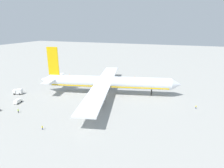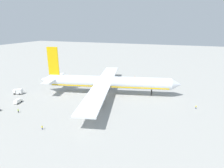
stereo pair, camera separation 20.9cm
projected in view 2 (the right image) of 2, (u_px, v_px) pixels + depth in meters
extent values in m
plane|color=#9E9E99|center=(109.00, 94.00, 104.82)|extent=(600.00, 600.00, 0.00)
cylinder|color=silver|center=(109.00, 82.00, 102.80)|extent=(65.86, 21.07, 6.43)
cone|color=silver|center=(176.00, 84.00, 98.57)|extent=(6.42, 7.29, 6.30)
cone|color=silver|center=(46.00, 80.00, 107.10)|extent=(7.63, 7.39, 6.11)
cube|color=#E5B20C|center=(53.00, 61.00, 103.24)|extent=(5.96, 1.83, 15.39)
cube|color=silver|center=(58.00, 75.00, 111.98)|extent=(6.61, 11.08, 0.36)
cube|color=silver|center=(49.00, 81.00, 100.34)|extent=(6.61, 11.08, 0.36)
cube|color=silver|center=(109.00, 74.00, 124.28)|extent=(17.16, 38.54, 0.70)
cylinder|color=slate|center=(109.00, 79.00, 119.41)|extent=(5.17, 4.17, 3.23)
cube|color=silver|center=(95.00, 98.00, 82.67)|extent=(17.16, 38.54, 0.70)
cylinder|color=slate|center=(99.00, 98.00, 88.54)|extent=(5.97, 4.79, 3.70)
cylinder|color=black|center=(152.00, 92.00, 101.54)|extent=(0.70, 0.70, 3.59)
cylinder|color=black|center=(105.00, 88.00, 109.62)|extent=(0.70, 0.70, 3.59)
cylinder|color=black|center=(102.00, 94.00, 99.74)|extent=(0.70, 0.70, 3.59)
cube|color=#E5B20C|center=(109.00, 85.00, 103.32)|extent=(63.21, 20.16, 0.50)
cube|color=white|center=(15.00, 91.00, 103.93)|extent=(2.03, 2.64, 2.21)
cube|color=silver|center=(19.00, 91.00, 103.71)|extent=(3.52, 3.07, 2.49)
cube|color=black|center=(14.00, 90.00, 103.80)|extent=(0.62, 1.91, 0.97)
cylinder|color=black|center=(14.00, 94.00, 103.14)|extent=(0.95, 0.54, 0.90)
cylinder|color=black|center=(17.00, 93.00, 105.36)|extent=(0.95, 0.54, 0.90)
cylinder|color=black|center=(20.00, 94.00, 102.93)|extent=(0.95, 0.54, 0.90)
cylinder|color=black|center=(22.00, 93.00, 105.15)|extent=(0.95, 0.54, 0.90)
cube|color=white|center=(18.00, 101.00, 92.05)|extent=(2.79, 4.93, 1.10)
cube|color=white|center=(17.00, 100.00, 91.58)|extent=(2.26, 3.26, 0.55)
cylinder|color=black|center=(18.00, 101.00, 93.78)|extent=(0.35, 0.67, 0.64)
cylinder|color=black|center=(22.00, 101.00, 93.54)|extent=(0.35, 0.67, 0.64)
cylinder|color=black|center=(14.00, 104.00, 90.88)|extent=(0.35, 0.67, 0.64)
cylinder|color=black|center=(18.00, 104.00, 90.64)|extent=(0.35, 0.67, 0.64)
cylinder|color=black|center=(0.00, 110.00, 84.45)|extent=(0.40, 0.32, 0.40)
cube|color=#26598C|center=(44.00, 80.00, 131.04)|extent=(2.96, 2.03, 0.15)
cylinder|color=#333338|center=(42.00, 79.00, 131.93)|extent=(0.60, 0.23, 0.08)
cube|color=silver|center=(44.00, 79.00, 130.86)|extent=(2.51, 1.79, 1.07)
cylinder|color=black|center=(42.00, 80.00, 131.06)|extent=(0.42, 0.22, 0.40)
cylinder|color=black|center=(44.00, 79.00, 132.16)|extent=(0.42, 0.22, 0.40)
cylinder|color=black|center=(44.00, 80.00, 129.95)|extent=(0.42, 0.22, 0.40)
cylinder|color=black|center=(45.00, 80.00, 131.05)|extent=(0.42, 0.22, 0.40)
cylinder|color=navy|center=(42.00, 129.00, 68.62)|extent=(0.32, 0.32, 0.83)
cylinder|color=yellow|center=(42.00, 127.00, 68.40)|extent=(0.41, 0.41, 0.62)
sphere|color=tan|center=(42.00, 126.00, 68.28)|extent=(0.22, 0.22, 0.22)
cylinder|color=navy|center=(196.00, 108.00, 85.81)|extent=(0.38, 0.38, 0.80)
cylinder|color=yellow|center=(196.00, 107.00, 85.60)|extent=(0.47, 0.47, 0.60)
sphere|color=beige|center=(196.00, 106.00, 85.48)|extent=(0.22, 0.22, 0.22)
cylinder|color=black|center=(18.00, 112.00, 82.06)|extent=(0.44, 0.44, 0.88)
cylinder|color=#B2F219|center=(18.00, 110.00, 81.83)|extent=(0.56, 0.56, 0.66)
sphere|color=#8C6647|center=(18.00, 109.00, 81.70)|extent=(0.24, 0.24, 0.24)
cone|color=orange|center=(70.00, 74.00, 145.58)|extent=(0.36, 0.36, 0.55)
cone|color=orange|center=(135.00, 76.00, 140.62)|extent=(0.36, 0.36, 0.55)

